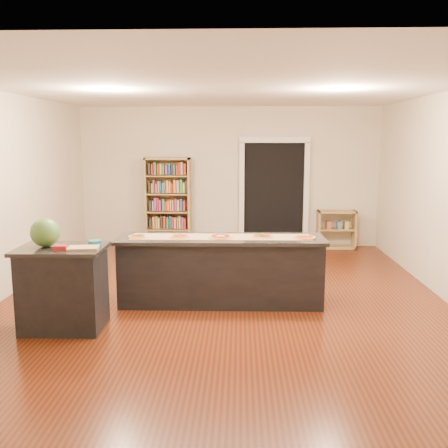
{
  "coord_description": "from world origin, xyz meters",
  "views": [
    {
      "loc": [
        0.22,
        -6.59,
        2.15
      ],
      "look_at": [
        0.0,
        0.2,
        1.0
      ],
      "focal_mm": 40.0,
      "sensor_mm": 36.0,
      "label": 1
    }
  ],
  "objects_px": {
    "low_shelf": "(336,229)",
    "waste_bin": "(221,240)",
    "kitchen_island": "(221,270)",
    "watermelon": "(45,233)",
    "side_counter": "(63,288)",
    "bookshelf": "(168,203)"
  },
  "relations": [
    {
      "from": "bookshelf",
      "to": "waste_bin",
      "type": "xyz_separation_m",
      "value": [
        1.07,
        -0.08,
        -0.74
      ]
    },
    {
      "from": "waste_bin",
      "to": "side_counter",
      "type": "bearing_deg",
      "value": -110.42
    },
    {
      "from": "side_counter",
      "to": "low_shelf",
      "type": "relative_size",
      "value": 1.28
    },
    {
      "from": "kitchen_island",
      "to": "watermelon",
      "type": "relative_size",
      "value": 8.34
    },
    {
      "from": "bookshelf",
      "to": "watermelon",
      "type": "relative_size",
      "value": 5.54
    },
    {
      "from": "low_shelf",
      "to": "watermelon",
      "type": "relative_size",
      "value": 2.33
    },
    {
      "from": "side_counter",
      "to": "waste_bin",
      "type": "xyz_separation_m",
      "value": [
        1.63,
        4.38,
        -0.32
      ]
    },
    {
      "from": "low_shelf",
      "to": "waste_bin",
      "type": "height_order",
      "value": "low_shelf"
    },
    {
      "from": "side_counter",
      "to": "watermelon",
      "type": "xyz_separation_m",
      "value": [
        -0.18,
        0.02,
        0.64
      ]
    },
    {
      "from": "low_shelf",
      "to": "watermelon",
      "type": "height_order",
      "value": "watermelon"
    },
    {
      "from": "bookshelf",
      "to": "watermelon",
      "type": "xyz_separation_m",
      "value": [
        -0.75,
        -4.44,
        0.22
      ]
    },
    {
      "from": "bookshelf",
      "to": "side_counter",
      "type": "bearing_deg",
      "value": -97.24
    },
    {
      "from": "low_shelf",
      "to": "watermelon",
      "type": "xyz_separation_m",
      "value": [
        -4.12,
        -4.44,
        0.74
      ]
    },
    {
      "from": "side_counter",
      "to": "low_shelf",
      "type": "height_order",
      "value": "side_counter"
    },
    {
      "from": "side_counter",
      "to": "low_shelf",
      "type": "bearing_deg",
      "value": 47.62
    },
    {
      "from": "kitchen_island",
      "to": "bookshelf",
      "type": "height_order",
      "value": "bookshelf"
    },
    {
      "from": "side_counter",
      "to": "low_shelf",
      "type": "distance_m",
      "value": 5.95
    },
    {
      "from": "low_shelf",
      "to": "waste_bin",
      "type": "xyz_separation_m",
      "value": [
        -2.3,
        -0.08,
        -0.22
      ]
    },
    {
      "from": "side_counter",
      "to": "waste_bin",
      "type": "height_order",
      "value": "side_counter"
    },
    {
      "from": "side_counter",
      "to": "bookshelf",
      "type": "height_order",
      "value": "bookshelf"
    },
    {
      "from": "waste_bin",
      "to": "watermelon",
      "type": "xyz_separation_m",
      "value": [
        -1.81,
        -4.36,
        0.96
      ]
    },
    {
      "from": "bookshelf",
      "to": "waste_bin",
      "type": "relative_size",
      "value": 5.52
    }
  ]
}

